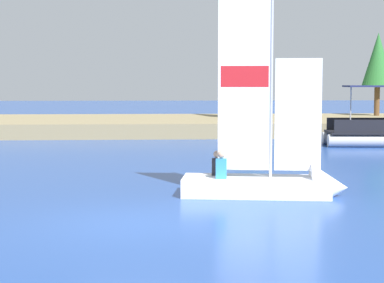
{
  "coord_description": "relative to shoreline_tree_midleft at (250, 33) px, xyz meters",
  "views": [
    {
      "loc": [
        0.43,
        -13.39,
        2.97
      ],
      "look_at": [
        1.54,
        6.12,
        1.2
      ],
      "focal_mm": 59.76,
      "sensor_mm": 36.0,
      "label": 1
    }
  ],
  "objects": [
    {
      "name": "sailboat",
      "position": [
        -2.59,
        -23.09,
        -5.66
      ],
      "size": [
        4.5,
        1.96,
        5.92
      ],
      "rotation": [
        0.0,
        0.0,
        -0.15
      ],
      "color": "white",
      "rests_on": "ground"
    },
    {
      "name": "shoreline_tree_centre",
      "position": [
        9.04,
        2.62,
        -1.54
      ],
      "size": [
        2.07,
        2.07,
        5.56
      ],
      "color": "brown",
      "rests_on": "shore_bank"
    },
    {
      "name": "ground_plane",
      "position": [
        -6.3,
        -26.31,
        -6.11
      ],
      "size": [
        200.0,
        200.0,
        0.0
      ],
      "primitive_type": "plane",
      "color": "#234793"
    },
    {
      "name": "shoreline_tree_midleft",
      "position": [
        0.0,
        0.0,
        0.0
      ],
      "size": [
        2.26,
        2.26,
        7.64
      ],
      "color": "brown",
      "rests_on": "shore_bank"
    },
    {
      "name": "shore_bank",
      "position": [
        -6.3,
        0.11,
        -5.7
      ],
      "size": [
        80.0,
        11.65,
        0.82
      ],
      "primitive_type": "cube",
      "color": "#897A56",
      "rests_on": "ground"
    },
    {
      "name": "channel_buoy",
      "position": [
        0.11,
        -12.71,
        -5.89
      ],
      "size": [
        0.45,
        0.45,
        0.45
      ],
      "primitive_type": "sphere",
      "color": "yellow",
      "rests_on": "ground"
    }
  ]
}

